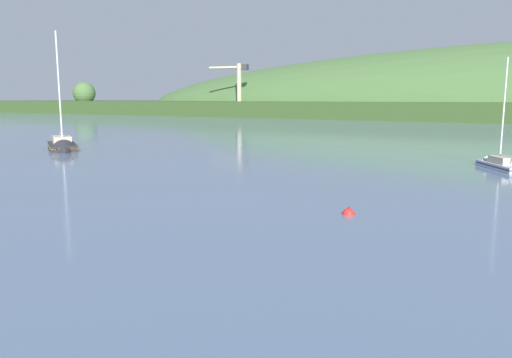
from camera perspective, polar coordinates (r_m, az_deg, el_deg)
name	(u,v)px	position (r m, az deg, el deg)	size (l,w,h in m)	color
dockside_crane	(238,90)	(190.35, -2.06, 10.24)	(15.61, 4.70, 19.20)	#4C4C51
sailboat_near_mooring	(499,167)	(49.60, 26.18, 1.30)	(5.19, 6.82, 10.81)	#ADB2BC
sailboat_midwater_white	(63,148)	(64.39, -21.36, 3.31)	(9.15, 7.90, 15.45)	#232328
mooring_buoy_foreground	(348,214)	(27.19, 10.61, -4.02)	(0.68, 0.68, 0.76)	red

